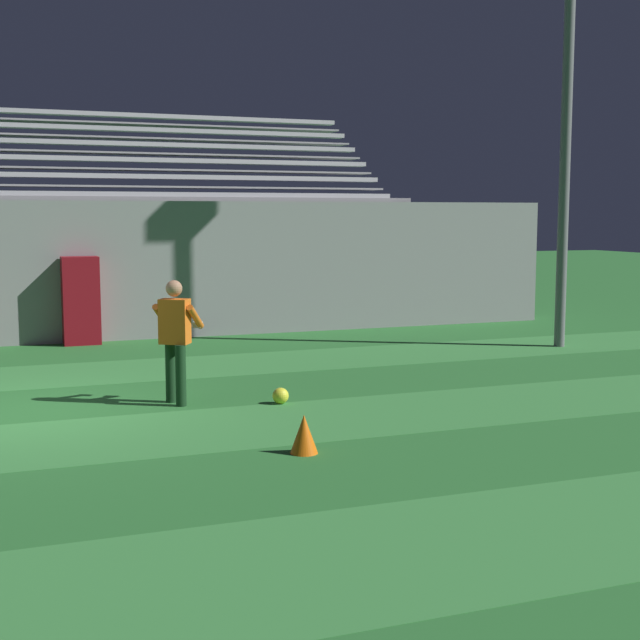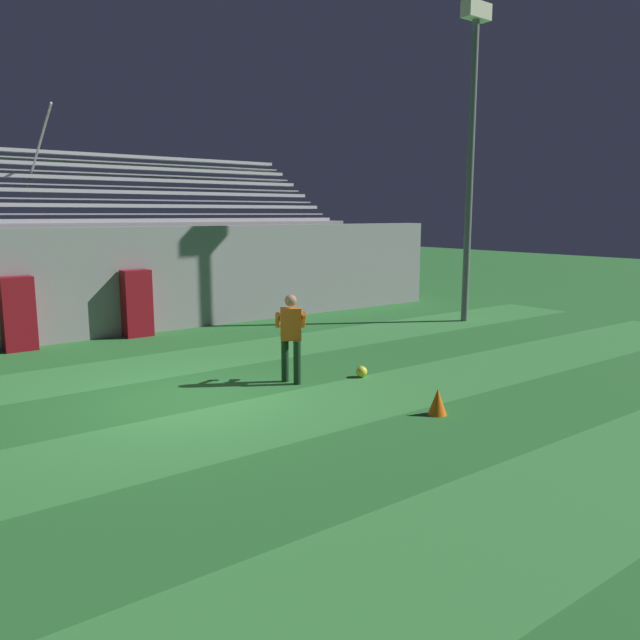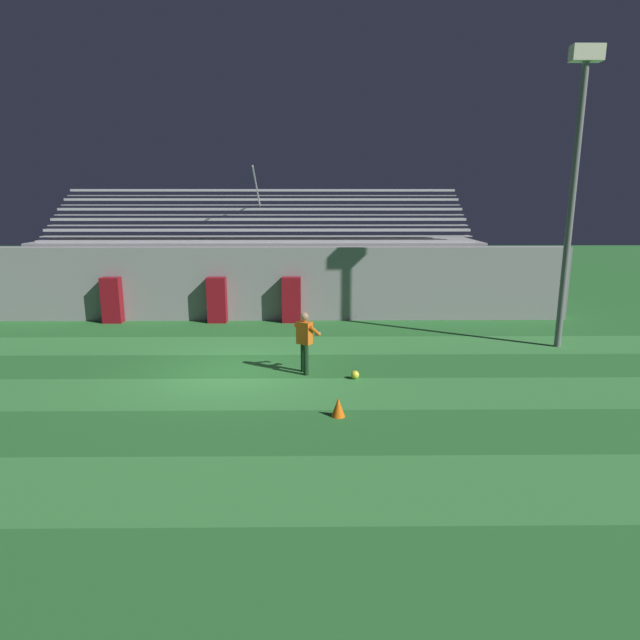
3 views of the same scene
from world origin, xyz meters
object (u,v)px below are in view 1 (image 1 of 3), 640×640
padding_pillar_gate_right (81,301)px  goalkeeper (175,334)px  floodlight_pole (568,53)px  soccer_ball (281,396)px  traffic_cone (304,434)px

padding_pillar_gate_right → goalkeeper: padding_pillar_gate_right is taller
padding_pillar_gate_right → floodlight_pole: bearing=-22.4°
padding_pillar_gate_right → soccer_ball: bearing=-73.8°
padding_pillar_gate_right → soccer_ball: size_ratio=7.81×
goalkeeper → soccer_ball: (1.31, -0.50, -0.84)m
goalkeeper → traffic_cone: (0.76, -2.95, -0.74)m
padding_pillar_gate_right → goalkeeper: bearing=-84.3°
goalkeeper → traffic_cone: goalkeeper is taller
floodlight_pole → soccer_ball: (-6.66, -3.06, -5.39)m
floodlight_pole → goalkeeper: size_ratio=5.28×
padding_pillar_gate_right → traffic_cone: 9.17m
soccer_ball → floodlight_pole: bearing=24.7°
goalkeeper → soccer_ball: size_ratio=7.59×
padding_pillar_gate_right → floodlight_pole: size_ratio=0.19×
traffic_cone → soccer_ball: bearing=77.5°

